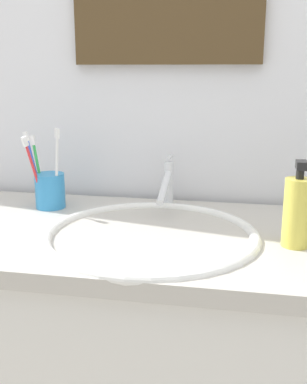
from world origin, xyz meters
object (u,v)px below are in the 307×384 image
at_px(soap_dispenser, 297,211).
at_px(faucet, 167,184).
at_px(toothbrush_green, 38,166).
at_px(toothbrush_white, 57,164).
at_px(toothbrush_red, 33,168).
at_px(toothbrush_blue, 33,164).
at_px(toothbrush_cup, 50,191).

bearing_deg(soap_dispenser, faucet, 143.37).
bearing_deg(toothbrush_green, toothbrush_white, -22.37).
xyz_separation_m(faucet, toothbrush_red, (-0.32, -0.09, 0.05)).
relative_size(toothbrush_blue, toothbrush_green, 1.06).
height_order(toothbrush_cup, toothbrush_white, toothbrush_white).
xyz_separation_m(toothbrush_cup, toothbrush_blue, (-0.04, 0.00, 0.07)).
xyz_separation_m(toothbrush_blue, toothbrush_red, (0.02, -0.04, -0.00)).
height_order(toothbrush_blue, soap_dispenser, toothbrush_blue).
height_order(faucet, soap_dispenser, soap_dispenser).
bearing_deg(toothbrush_white, soap_dispenser, -14.60).
xyz_separation_m(toothbrush_white, toothbrush_blue, (-0.07, 0.02, -0.01)).
relative_size(toothbrush_cup, soap_dispenser, 0.50).
distance_m(faucet, toothbrush_green, 0.34).
bearing_deg(toothbrush_cup, toothbrush_red, -123.14).
bearing_deg(faucet, toothbrush_white, -164.31).
xyz_separation_m(toothbrush_cup, toothbrush_white, (0.03, -0.02, 0.08)).
bearing_deg(toothbrush_red, toothbrush_blue, 114.34).
height_order(toothbrush_red, soap_dispenser, toothbrush_red).
xyz_separation_m(toothbrush_white, soap_dispenser, (0.57, -0.15, -0.05)).
xyz_separation_m(faucet, toothbrush_white, (-0.27, -0.07, 0.06)).
relative_size(toothbrush_green, soap_dispenser, 1.02).
bearing_deg(toothbrush_red, faucet, 15.76).
distance_m(toothbrush_white, toothbrush_green, 0.07).
distance_m(toothbrush_cup, toothbrush_blue, 0.08).
bearing_deg(toothbrush_blue, toothbrush_red, -65.66).
bearing_deg(faucet, toothbrush_red, -164.24).
distance_m(toothbrush_cup, toothbrush_white, 0.08).
bearing_deg(faucet, soap_dispenser, -36.63).
distance_m(toothbrush_red, soap_dispenser, 0.64).
distance_m(toothbrush_cup, toothbrush_green, 0.07).
xyz_separation_m(toothbrush_cup, toothbrush_red, (-0.02, -0.04, 0.07)).
xyz_separation_m(toothbrush_blue, toothbrush_green, (0.01, 0.00, -0.01)).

